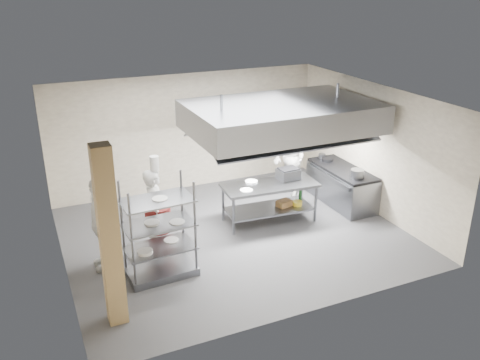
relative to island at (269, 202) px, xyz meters
name	(u,v)px	position (x,y,z in m)	size (l,w,h in m)	color
floor	(234,235)	(-1.00, -0.31, -0.46)	(7.00, 7.00, 0.00)	#313133
ceiling	(234,98)	(-1.00, -0.31, 2.54)	(7.00, 7.00, 0.00)	silver
wall_back	(187,132)	(-1.00, 2.69, 1.04)	(7.00, 7.00, 0.00)	#A19580
wall_left	(56,198)	(-4.50, -0.31, 1.04)	(6.00, 6.00, 0.00)	#A19580
wall_right	(372,148)	(2.50, -0.31, 1.04)	(6.00, 6.00, 0.00)	#A19580
column	(110,238)	(-3.90, -2.21, 1.04)	(0.30, 0.30, 3.00)	tan
exhaust_hood	(282,116)	(0.30, 0.09, 1.94)	(4.00, 2.50, 0.60)	gray
hood_strip_a	(244,136)	(-0.60, 0.09, 1.62)	(1.60, 0.12, 0.04)	white
hood_strip_b	(317,126)	(1.20, 0.09, 1.62)	(1.60, 0.12, 0.04)	white
wall_shelf	(253,126)	(0.80, 2.53, 1.04)	(1.50, 0.28, 0.04)	gray
island	(269,202)	(0.00, 0.00, 0.00)	(2.13, 0.89, 0.91)	gray
island_worktop	(270,185)	(0.00, 0.00, 0.42)	(2.13, 0.89, 0.06)	gray
island_undershelf	(269,209)	(0.00, 0.00, -0.16)	(1.96, 0.80, 0.04)	slate
pass_rack	(159,229)	(-2.87, -1.19, 0.49)	(1.26, 0.74, 1.89)	slate
cooking_range	(341,187)	(2.08, 0.19, -0.04)	(0.80, 2.00, 0.84)	slate
range_top	(343,169)	(2.08, 0.19, 0.41)	(0.78, 1.96, 0.06)	black
chef_head	(156,212)	(-2.71, -0.39, 0.45)	(0.66, 0.43, 1.81)	white
chef_line	(289,158)	(1.17, 1.19, 0.51)	(0.94, 0.73, 1.92)	silver
chef_plating	(101,223)	(-3.77, -0.47, 0.47)	(1.08, 0.45, 1.85)	silver
griddle	(288,174)	(0.52, 0.10, 0.57)	(0.48, 0.37, 0.23)	slate
wicker_basket	(284,203)	(0.35, -0.05, -0.06)	(0.33, 0.23, 0.14)	olive
stockpot	(357,174)	(2.00, -0.48, 0.55)	(0.30, 0.30, 0.21)	gray
plate_stack	(160,246)	(-2.87, -1.19, 0.15)	(0.28, 0.28, 0.05)	white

